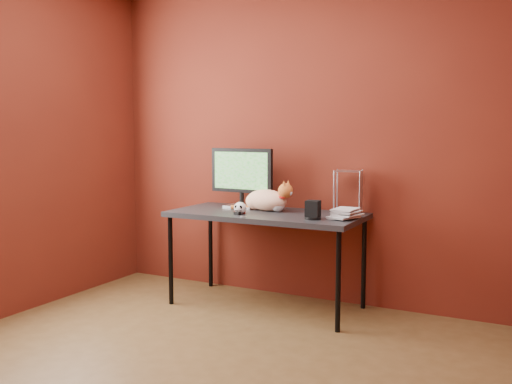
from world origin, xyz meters
The scene contains 11 objects.
room centered at (0.00, 0.00, 1.45)m, with size 3.52×3.52×2.61m.
desk centered at (-0.15, 1.37, 0.70)m, with size 1.50×0.70×0.75m.
monitor centered at (-0.45, 1.53, 1.02)m, with size 0.57×0.19×0.49m.
cat centered at (-0.19, 1.46, 0.84)m, with size 0.54×0.25×0.25m.
skull_mug centered at (-0.29, 1.20, 0.80)m, with size 0.09×0.10×0.09m.
speaker centered at (0.30, 1.21, 0.81)m, with size 0.12×0.12×0.14m.
book_stack centered at (0.43, 1.37, 1.18)m, with size 0.22×0.26×0.86m.
wire_rack centered at (0.43, 1.62, 0.92)m, with size 0.22×0.19×0.34m.
pocket_knife centered at (-0.31, 1.23, 0.76)m, with size 0.09×0.02×0.02m, color #9F170C.
black_gadget centered at (-0.29, 1.15, 0.76)m, with size 0.05×0.03×0.02m, color black.
washer centered at (-0.20, 1.08, 0.75)m, with size 0.05×0.05×0.00m, color #B2B1B6.
Camera 1 is at (1.80, -2.57, 1.38)m, focal length 40.00 mm.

